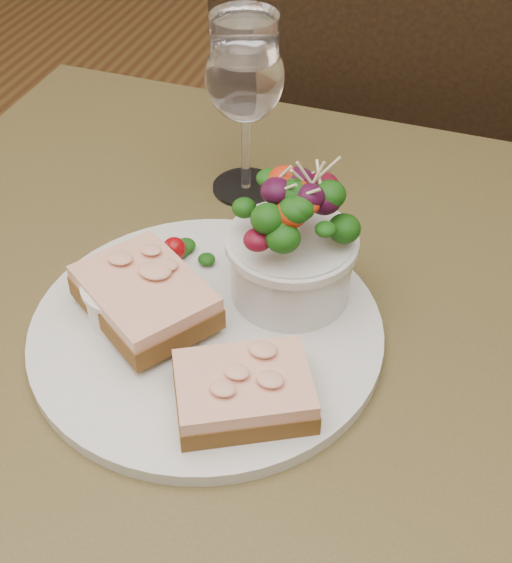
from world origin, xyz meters
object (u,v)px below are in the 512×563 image
(sandwich_front, at_px, (244,391))
(salad_bowl, at_px, (292,239))
(chair_far, at_px, (359,268))
(sandwich_back, at_px, (145,297))
(cafe_table, at_px, (240,418))
(wine_glass, at_px, (245,82))
(ramekin, at_px, (127,296))
(dinner_plate, at_px, (206,331))

(sandwich_front, distance_m, salad_bowl, 0.14)
(chair_far, bearing_deg, sandwich_back, 78.17)
(cafe_table, distance_m, chair_far, 0.75)
(chair_far, bearing_deg, sandwich_front, 87.25)
(chair_far, xyz_separation_m, wine_glass, (-0.05, -0.44, 0.58))
(sandwich_back, distance_m, wine_glass, 0.24)
(sandwich_front, height_order, ramekin, ramekin)
(cafe_table, bearing_deg, chair_far, 91.40)
(cafe_table, relative_size, wine_glass, 4.57)
(cafe_table, height_order, dinner_plate, dinner_plate)
(sandwich_front, relative_size, sandwich_back, 0.89)
(chair_far, relative_size, ramekin, 13.24)
(cafe_table, bearing_deg, salad_bowl, 67.70)
(cafe_table, distance_m, wine_glass, 0.32)
(dinner_plate, xyz_separation_m, sandwich_front, (0.06, -0.07, 0.02))
(chair_far, height_order, sandwich_front, chair_far)
(chair_far, height_order, salad_bowl, chair_far)
(wine_glass, bearing_deg, ramekin, -96.57)
(sandwich_back, bearing_deg, cafe_table, 40.32)
(sandwich_front, xyz_separation_m, wine_glass, (-0.10, 0.28, 0.10))
(cafe_table, relative_size, chair_far, 0.89)
(ramekin, xyz_separation_m, salad_bowl, (0.12, 0.07, 0.04))
(dinner_plate, bearing_deg, wine_glass, 101.17)
(ramekin, height_order, wine_glass, wine_glass)
(wine_glass, bearing_deg, cafe_table, -71.61)
(sandwich_back, xyz_separation_m, salad_bowl, (0.10, 0.07, 0.04))
(wine_glass, bearing_deg, sandwich_back, -92.28)
(ramekin, bearing_deg, salad_bowl, 30.41)
(chair_far, bearing_deg, salad_bowl, 87.58)
(sandwich_front, relative_size, ramekin, 1.84)
(sandwich_front, xyz_separation_m, ramekin, (-0.13, 0.06, 0.01))
(cafe_table, bearing_deg, ramekin, -174.26)
(sandwich_back, relative_size, ramekin, 2.08)
(ramekin, xyz_separation_m, wine_glass, (0.03, 0.22, 0.09))
(cafe_table, xyz_separation_m, wine_glass, (-0.07, 0.21, 0.22))
(sandwich_front, bearing_deg, dinner_plate, 102.44)
(chair_far, bearing_deg, dinner_plate, 82.56)
(sandwich_back, bearing_deg, ramekin, -143.73)
(cafe_table, height_order, ramekin, ramekin)
(salad_bowl, bearing_deg, wine_glass, 122.46)
(sandwich_back, distance_m, ramekin, 0.02)
(sandwich_front, bearing_deg, ramekin, 126.05)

